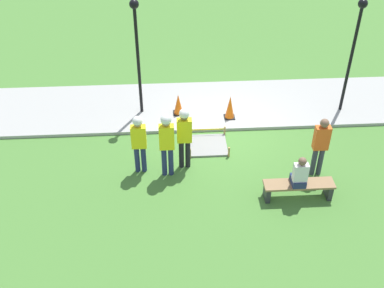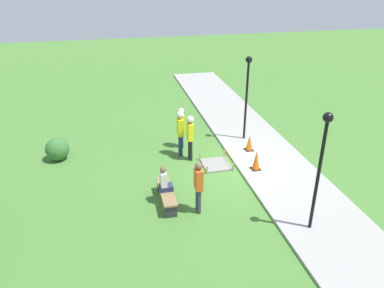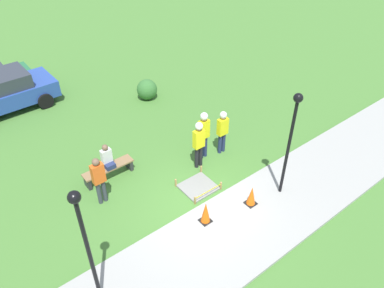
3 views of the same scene
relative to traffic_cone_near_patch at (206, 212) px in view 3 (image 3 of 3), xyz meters
The scene contains 15 objects.
ground_plane 0.83m from the traffic_cone_near_patch, 67.41° to the left, with size 60.00×60.00×0.00m, color #477A33.
sidewalk 0.99m from the traffic_cone_near_patch, 73.15° to the right, with size 28.00×2.94×0.10m.
wet_concrete_patch 1.64m from the traffic_cone_near_patch, 59.13° to the left, with size 1.17×1.11×0.32m.
traffic_cone_near_patch is the anchor object (origin of this frame).
traffic_cone_far_patch 1.65m from the traffic_cone_near_patch, 11.68° to the right, with size 0.34×0.34×0.70m.
park_bench 3.93m from the traffic_cone_near_patch, 109.66° to the left, with size 1.81×0.44×0.48m.
person_seated_on_bench 3.97m from the traffic_cone_near_patch, 108.81° to the left, with size 0.36×0.44×0.89m.
worker_supervisor 3.68m from the traffic_cone_near_patch, 40.59° to the left, with size 0.40×0.26×1.80m.
worker_assistant 3.33m from the traffic_cone_near_patch, 51.68° to the left, with size 0.40×0.28×1.95m.
worker_trainee 2.80m from the traffic_cone_near_patch, 55.54° to the left, with size 0.40×0.28×1.90m.
bystander_in_orange_shirt 3.49m from the traffic_cone_near_patch, 126.26° to the left, with size 0.40×0.24×1.80m.
lamppost_near 3.52m from the traffic_cone_near_patch, 10.81° to the right, with size 0.28×0.28×3.72m.
lamppost_far 4.23m from the traffic_cone_near_patch, behind, with size 0.28×0.28×3.69m.
parked_car_blue 10.92m from the traffic_cone_near_patch, 103.81° to the left, with size 4.15×2.26×1.67m.
shrub_rounded_near 8.00m from the traffic_cone_near_patch, 70.10° to the left, with size 0.94×0.94×0.94m.
Camera 3 is at (-5.34, -6.43, 8.93)m, focal length 35.00 mm.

